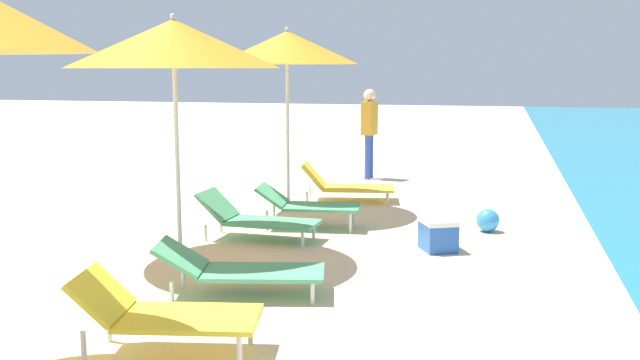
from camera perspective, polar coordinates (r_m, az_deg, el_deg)
name	(u,v)px	position (r m, az deg, el deg)	size (l,w,h in m)	color
lounger_second_shoreside	(164,312)	(5.42, -12.56, -10.44)	(1.43, 0.85, 0.64)	yellow
umbrella_third	(174,44)	(7.86, -11.79, 10.75)	(2.30, 2.30, 2.71)	silver
lounger_third_shoreside	(256,218)	(8.83, -5.22, -3.06)	(1.51, 0.62, 0.60)	#4CA572
lounger_third_inland	(239,268)	(6.71, -6.61, -7.12)	(1.66, 0.91, 0.52)	#4CA572
umbrella_farthest	(287,48)	(10.37, -2.68, 10.66)	(2.06, 2.06, 2.72)	silver
lounger_farthest_shoreside	(345,184)	(11.35, 2.04, -0.37)	(1.56, 0.91, 0.62)	yellow
lounger_farthest_inland	(307,204)	(9.42, -1.05, -1.97)	(1.43, 0.73, 0.57)	#4CA572
person_walking_near	(369,124)	(13.59, 4.02, 4.53)	(0.28, 0.39, 1.73)	#334CB2
beach_ball	(488,220)	(9.49, 13.45, -3.20)	(0.30, 0.30, 0.30)	#338CD8
cooler_box	(438,235)	(8.41, 9.55, -4.39)	(0.51, 0.54, 0.38)	#2659B2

